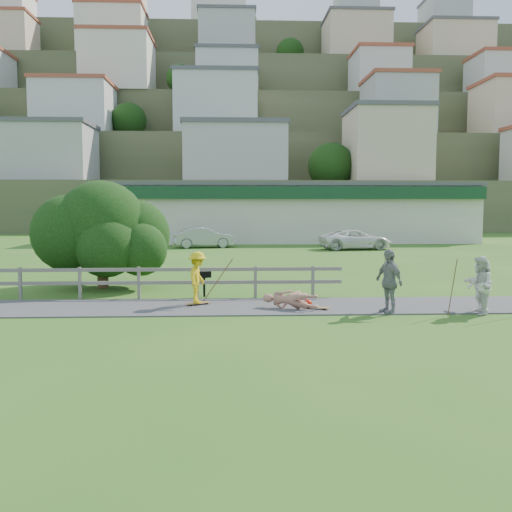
# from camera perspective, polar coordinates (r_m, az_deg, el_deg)

# --- Properties ---
(ground) EXTENTS (260.00, 260.00, 0.00)m
(ground) POSITION_cam_1_polar(r_m,az_deg,el_deg) (16.55, 0.44, -6.05)
(ground) COLOR #2E611B
(ground) RESTS_ON ground
(path) EXTENTS (34.00, 3.00, 0.04)m
(path) POSITION_cam_1_polar(r_m,az_deg,el_deg) (18.02, 0.19, -5.06)
(path) COLOR #3D3D40
(path) RESTS_ON ground
(fence) EXTENTS (15.05, 0.10, 1.10)m
(fence) POSITION_cam_1_polar(r_m,az_deg,el_deg) (20.03, -13.39, -2.14)
(fence) COLOR #66635A
(fence) RESTS_ON ground
(strip_mall) EXTENTS (32.50, 10.75, 5.10)m
(strip_mall) POSITION_cam_1_polar(r_m,az_deg,el_deg) (51.39, 2.86, 4.41)
(strip_mall) COLOR beige
(strip_mall) RESTS_ON ground
(hillside) EXTENTS (220.00, 67.00, 47.50)m
(hillside) POSITION_cam_1_polar(r_m,az_deg,el_deg) (108.11, -2.14, 11.07)
(hillside) COLOR #44502F
(hillside) RESTS_ON ground
(skater_rider) EXTENTS (0.81, 1.16, 1.64)m
(skater_rider) POSITION_cam_1_polar(r_m,az_deg,el_deg) (18.17, -5.84, -2.45)
(skater_rider) COLOR gold
(skater_rider) RESTS_ON ground
(skater_fallen) EXTENTS (1.13, 1.72, 0.62)m
(skater_fallen) POSITION_cam_1_polar(r_m,az_deg,el_deg) (17.52, 3.42, -4.40)
(skater_fallen) COLOR #AA705D
(skater_fallen) RESTS_ON ground
(spectator_a) EXTENTS (0.91, 1.02, 1.73)m
(spectator_a) POSITION_cam_1_polar(r_m,az_deg,el_deg) (17.88, 21.46, -2.77)
(spectator_a) COLOR silver
(spectator_a) RESTS_ON ground
(spectator_b) EXTENTS (0.86, 1.22, 1.92)m
(spectator_b) POSITION_cam_1_polar(r_m,az_deg,el_deg) (17.25, 13.13, -2.49)
(spectator_b) COLOR gray
(spectator_b) RESTS_ON ground
(spectator_d) EXTENTS (0.51, 1.52, 1.63)m
(spectator_d) POSITION_cam_1_polar(r_m,az_deg,el_deg) (18.21, 21.62, -2.78)
(spectator_d) COLOR white
(spectator_d) RESTS_ON ground
(car_silver) EXTENTS (4.85, 2.44, 1.53)m
(car_silver) POSITION_cam_1_polar(r_m,az_deg,el_deg) (43.21, -5.24, 1.86)
(car_silver) COLOR #969A9D
(car_silver) RESTS_ON ground
(car_white) EXTENTS (5.41, 3.02, 1.43)m
(car_white) POSITION_cam_1_polar(r_m,az_deg,el_deg) (41.79, 9.91, 1.62)
(car_white) COLOR white
(car_white) RESTS_ON ground
(tree) EXTENTS (5.61, 5.61, 3.33)m
(tree) POSITION_cam_1_polar(r_m,az_deg,el_deg) (22.73, -15.14, 1.05)
(tree) COLOR black
(tree) RESTS_ON ground
(bbq) EXTENTS (0.51, 0.46, 0.90)m
(bbq) POSITION_cam_1_polar(r_m,az_deg,el_deg) (20.04, -5.20, -2.81)
(bbq) COLOR black
(bbq) RESTS_ON ground
(longboard_rider) EXTENTS (0.82, 0.56, 0.09)m
(longboard_rider) POSITION_cam_1_polar(r_m,az_deg,el_deg) (18.29, -5.82, -4.86)
(longboard_rider) COLOR olive
(longboard_rider) RESTS_ON ground
(longboard_fallen) EXTENTS (0.80, 0.53, 0.09)m
(longboard_fallen) POSITION_cam_1_polar(r_m,az_deg,el_deg) (17.57, 6.06, -5.28)
(longboard_fallen) COLOR olive
(longboard_fallen) RESTS_ON ground
(helmet) EXTENTS (0.26, 0.26, 0.26)m
(helmet) POSITION_cam_1_polar(r_m,az_deg,el_deg) (17.96, 5.21, -4.75)
(helmet) COLOR red
(helmet) RESTS_ON ground
(pole_rider) EXTENTS (0.03, 0.03, 1.78)m
(pole_rider) POSITION_cam_1_polar(r_m,az_deg,el_deg) (18.53, -3.92, -2.07)
(pole_rider) COLOR brown
(pole_rider) RESTS_ON ground
(pole_spec_left) EXTENTS (0.03, 0.03, 1.67)m
(pole_spec_left) POSITION_cam_1_polar(r_m,az_deg,el_deg) (17.47, 19.06, -2.96)
(pole_spec_left) COLOR brown
(pole_spec_left) RESTS_ON ground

